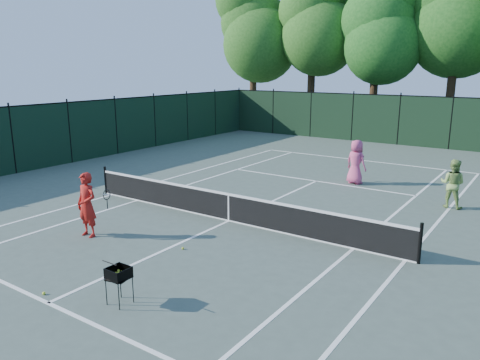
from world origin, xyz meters
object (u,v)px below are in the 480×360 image
Objects in this scene: player_pink at (356,162)px; player_green at (452,184)px; loose_ball_midcourt at (183,248)px; loose_ball_near_cart at (44,293)px; ball_hopper at (119,274)px; coach at (87,205)px.

player_pink is 4.21m from player_green.
player_pink is 1.08× the size of player_green.
player_green reaches higher than loose_ball_midcourt.
ball_hopper is at bearing 22.07° from loose_ball_near_cart.
loose_ball_midcourt is at bearing 13.07° from coach.
coach is at bearing 83.82° from player_pink.
player_pink is (4.04, 10.28, -0.02)m from coach.
player_pink is at bearing 83.28° from loose_ball_midcourt.
player_green is at bearing 63.50° from loose_ball_near_cart.
player_pink reaches higher than player_green.
coach is 4.40m from ball_hopper.
ball_hopper is 11.74× the size of loose_ball_near_cart.
ball_hopper is (-4.22, -11.11, -0.18)m from player_green.
loose_ball_midcourt is (-1.12, -9.54, -0.88)m from player_pink.
coach is 27.43× the size of loose_ball_midcourt.
coach is at bearing 126.79° from loose_ball_near_cart.
coach is 27.43× the size of loose_ball_near_cart.
player_pink is 27.00× the size of loose_ball_midcourt.
loose_ball_near_cart is (2.15, -2.87, -0.90)m from coach.
player_green is 9.66m from loose_ball_midcourt.
player_pink reaches higher than loose_ball_near_cart.
loose_ball_near_cart is at bearing -171.64° from ball_hopper.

